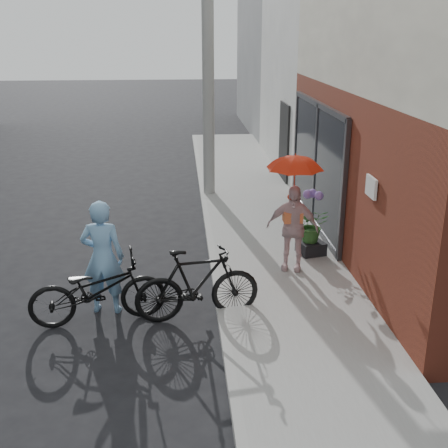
{
  "coord_description": "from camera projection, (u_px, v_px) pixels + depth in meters",
  "views": [
    {
      "loc": [
        0.4,
        -7.47,
        4.01
      ],
      "look_at": [
        1.06,
        0.79,
        1.1
      ],
      "focal_mm": 45.0,
      "sensor_mm": 36.0,
      "label": 1
    }
  ],
  "objects": [
    {
      "name": "ground",
      "position": [
        157.0,
        313.0,
        8.32
      ],
      "size": [
        80.0,
        80.0,
        0.0
      ],
      "primitive_type": "plane",
      "color": "black",
      "rests_on": "ground"
    },
    {
      "name": "planter",
      "position": [
        311.0,
        247.0,
        10.19
      ],
      "size": [
        0.53,
        0.53,
        0.23
      ],
      "primitive_type": "cube",
      "rotation": [
        0.0,
        0.0,
        0.24
      ],
      "color": "black",
      "rests_on": "sidewalk"
    },
    {
      "name": "plaster_building",
      "position": [
        414.0,
        46.0,
        16.17
      ],
      "size": [
        8.0,
        6.0,
        7.0
      ],
      "primitive_type": "cube",
      "color": "white",
      "rests_on": "ground"
    },
    {
      "name": "east_building_far",
      "position": [
        345.0,
        41.0,
        22.75
      ],
      "size": [
        8.0,
        8.0,
        7.0
      ],
      "primitive_type": "cube",
      "color": "slate",
      "rests_on": "ground"
    },
    {
      "name": "sidewalk",
      "position": [
        275.0,
        254.0,
        10.34
      ],
      "size": [
        2.2,
        24.0,
        0.12
      ],
      "primitive_type": "cube",
      "color": "gray",
      "rests_on": "ground"
    },
    {
      "name": "kimono_woman",
      "position": [
        292.0,
        228.0,
        9.34
      ],
      "size": [
        0.93,
        0.61,
        1.47
      ],
      "primitive_type": "imported",
      "rotation": [
        0.0,
        0.0,
        -0.32
      ],
      "color": "beige",
      "rests_on": "sidewalk"
    },
    {
      "name": "officer",
      "position": [
        103.0,
        257.0,
        8.13
      ],
      "size": [
        0.67,
        0.48,
        1.72
      ],
      "primitive_type": "imported",
      "rotation": [
        0.0,
        0.0,
        3.02
      ],
      "color": "#79ADD8",
      "rests_on": "ground"
    },
    {
      "name": "parasol",
      "position": [
        295.0,
        162.0,
        8.97
      ],
      "size": [
        0.89,
        0.89,
        0.78
      ],
      "primitive_type": "imported",
      "color": "#F43F1C",
      "rests_on": "kimono_woman"
    },
    {
      "name": "potted_plant",
      "position": [
        312.0,
        225.0,
        10.05
      ],
      "size": [
        0.56,
        0.49,
        0.63
      ],
      "primitive_type": "imported",
      "color": "#2A5823",
      "rests_on": "planter"
    },
    {
      "name": "bike_left",
      "position": [
        98.0,
        290.0,
        7.93
      ],
      "size": [
        2.01,
        1.01,
        1.01
      ],
      "primitive_type": "imported",
      "rotation": [
        0.0,
        0.0,
        1.76
      ],
      "color": "black",
      "rests_on": "ground"
    },
    {
      "name": "bike_right",
      "position": [
        197.0,
        284.0,
        8.01
      ],
      "size": [
        1.87,
        0.8,
        1.09
      ],
      "primitive_type": "imported",
      "rotation": [
        0.0,
        0.0,
        1.73
      ],
      "color": "black",
      "rests_on": "ground"
    },
    {
      "name": "curb",
      "position": [
        212.0,
        256.0,
        10.25
      ],
      "size": [
        0.12,
        24.0,
        0.12
      ],
      "primitive_type": "cube",
      "color": "#9E9E99",
      "rests_on": "ground"
    },
    {
      "name": "utility_pole",
      "position": [
        208.0,
        51.0,
        12.89
      ],
      "size": [
        0.28,
        0.28,
        7.0
      ],
      "primitive_type": "cylinder",
      "color": "#9E9E99",
      "rests_on": "ground"
    }
  ]
}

